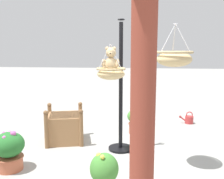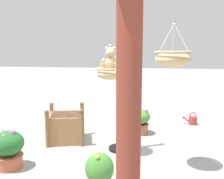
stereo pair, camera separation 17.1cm
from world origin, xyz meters
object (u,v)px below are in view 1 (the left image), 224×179
object	(u,v)px
wooden_planter_box	(65,127)
potted_plant_bushy_green	(138,120)
hanging_basket_with_teddy	(111,73)
teddy_bear	(111,62)
display_pole_central	(121,112)
potted_plant_flowering_red	(104,175)
greenhouse_pillar_right	(142,132)
hanging_basket_left_high	(174,58)
watering_can	(189,119)
potted_plant_fern_front	(9,150)

from	to	relation	value
wooden_planter_box	potted_plant_bushy_green	distance (m)	1.58
hanging_basket_with_teddy	teddy_bear	xyz separation A→B (m)	(0.00, 0.02, 0.19)
display_pole_central	potted_plant_flowering_red	size ratio (longest dim) A/B	3.91
teddy_bear	potted_plant_bushy_green	world-z (taller)	teddy_bear
hanging_basket_with_teddy	greenhouse_pillar_right	bearing A→B (deg)	101.92
hanging_basket_left_high	potted_plant_flowering_red	distance (m)	1.90
hanging_basket_with_teddy	watering_can	xyz separation A→B (m)	(-1.70, -2.10, -1.33)
greenhouse_pillar_right	potted_plant_flowering_red	size ratio (longest dim) A/B	4.27
wooden_planter_box	display_pole_central	bearing A→B (deg)	164.66
hanging_basket_left_high	potted_plant_flowering_red	size ratio (longest dim) A/B	1.03
potted_plant_fern_front	watering_can	world-z (taller)	potted_plant_fern_front
display_pole_central	greenhouse_pillar_right	world-z (taller)	greenhouse_pillar_right
potted_plant_fern_front	potted_plant_flowering_red	xyz separation A→B (m)	(-1.53, 0.59, -0.02)
display_pole_central	potted_plant_fern_front	bearing A→B (deg)	31.47
potted_plant_fern_front	potted_plant_flowering_red	size ratio (longest dim) A/B	1.04
watering_can	hanging_basket_left_high	bearing A→B (deg)	73.99
potted_plant_fern_front	watering_can	bearing A→B (deg)	-138.09
hanging_basket_with_teddy	greenhouse_pillar_right	size ratio (longest dim) A/B	0.23
potted_plant_fern_front	watering_can	distance (m)	4.25
display_pole_central	potted_plant_flowering_red	distance (m)	1.63
potted_plant_bushy_green	potted_plant_fern_front	bearing A→B (deg)	45.59
hanging_basket_left_high	watering_can	xyz separation A→B (m)	(-0.72, -2.51, -1.59)
potted_plant_fern_front	potted_plant_bushy_green	world-z (taller)	potted_plant_fern_front
wooden_planter_box	potted_plant_bushy_green	bearing A→B (deg)	-155.53
greenhouse_pillar_right	watering_can	world-z (taller)	greenhouse_pillar_right
hanging_basket_left_high	greenhouse_pillar_right	bearing A→B (deg)	77.15
potted_plant_fern_front	teddy_bear	bearing A→B (deg)	-153.94
hanging_basket_with_teddy	potted_plant_fern_front	xyz separation A→B (m)	(1.46, 0.74, -1.12)
potted_plant_fern_front	hanging_basket_with_teddy	bearing A→B (deg)	-153.26
hanging_basket_with_teddy	greenhouse_pillar_right	xyz separation A→B (m)	(-0.51, 2.43, -0.20)
hanging_basket_with_teddy	potted_plant_flowering_red	xyz separation A→B (m)	(-0.07, 1.32, -1.13)
hanging_basket_with_teddy	wooden_planter_box	bearing A→B (deg)	-29.67
hanging_basket_left_high	hanging_basket_with_teddy	bearing A→B (deg)	-22.98
greenhouse_pillar_right	display_pole_central	bearing A→B (deg)	-82.28
teddy_bear	wooden_planter_box	xyz separation A→B (m)	(0.99, -0.58, -1.32)
hanging_basket_with_teddy	potted_plant_flowering_red	world-z (taller)	hanging_basket_with_teddy
teddy_bear	potted_plant_bushy_green	distance (m)	1.87
display_pole_central	wooden_planter_box	distance (m)	1.25
display_pole_central	wooden_planter_box	xyz separation A→B (m)	(1.14, -0.31, -0.42)
greenhouse_pillar_right	teddy_bear	bearing A→B (deg)	-77.98
hanging_basket_left_high	display_pole_central	bearing A→B (deg)	-38.81
display_pole_central	potted_plant_bushy_green	xyz separation A→B (m)	(-0.30, -0.96, -0.42)
greenhouse_pillar_right	potted_plant_fern_front	world-z (taller)	greenhouse_pillar_right
hanging_basket_with_teddy	wooden_planter_box	size ratio (longest dim) A/B	0.65
greenhouse_pillar_right	potted_plant_flowering_red	distance (m)	1.52
hanging_basket_with_teddy	potted_plant_fern_front	bearing A→B (deg)	26.74
hanging_basket_with_teddy	potted_plant_fern_front	world-z (taller)	hanging_basket_with_teddy
teddy_bear	greenhouse_pillar_right	size ratio (longest dim) A/B	0.17
hanging_basket_left_high	wooden_planter_box	xyz separation A→B (m)	(1.96, -0.97, -1.40)
hanging_basket_with_teddy	watering_can	world-z (taller)	hanging_basket_with_teddy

